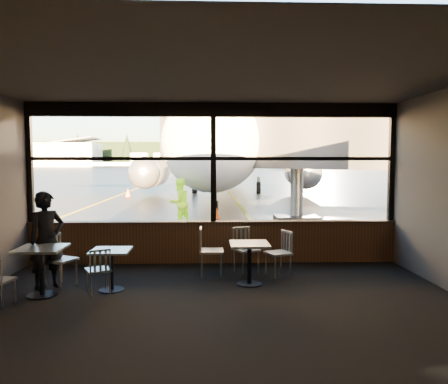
{
  "coord_description": "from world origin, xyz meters",
  "views": [
    {
      "loc": [
        -0.12,
        -9.53,
        2.24
      ],
      "look_at": [
        0.27,
        1.0,
        1.5
      ],
      "focal_mm": 35.0,
      "sensor_mm": 36.0,
      "label": 1
    }
  ],
  "objects": [
    {
      "name": "cone_nose",
      "position": [
        0.21,
        7.46,
        0.22
      ],
      "size": [
        0.31,
        0.31,
        0.43
      ],
      "primitive_type": "cone",
      "color": "#FF5F08",
      "rests_on": "ground_plane"
    },
    {
      "name": "chair_near_n",
      "position": [
        0.65,
        -0.87,
        0.46
      ],
      "size": [
        0.67,
        0.67,
        0.91
      ],
      "primitive_type": null,
      "rotation": [
        0.0,
        0.0,
        3.6
      ],
      "color": "#ACA89B",
      "rests_on": "carpet_floor"
    },
    {
      "name": "airliner",
      "position": [
        1.12,
        20.33,
        5.42
      ],
      "size": [
        32.26,
        37.69,
        10.84
      ],
      "primitive_type": null,
      "rotation": [
        0.0,
        0.0,
        -0.08
      ],
      "color": "white",
      "rests_on": "ground_plane"
    },
    {
      "name": "wall_back",
      "position": [
        0.0,
        -6.0,
        1.75
      ],
      "size": [
        8.0,
        0.04,
        3.5
      ],
      "primitive_type": "cube",
      "color": "#524941",
      "rests_on": "ground"
    },
    {
      "name": "ground_plane",
      "position": [
        0.0,
        120.0,
        0.0
      ],
      "size": [
        520.0,
        520.0,
        0.0
      ],
      "primitive_type": "plane",
      "color": "black",
      "rests_on": "ground"
    },
    {
      "name": "cone_wing",
      "position": [
        -5.24,
        18.46,
        0.25
      ],
      "size": [
        0.37,
        0.37,
        0.51
      ],
      "primitive_type": "cone",
      "color": "#E23B07",
      "rests_on": "ground_plane"
    },
    {
      "name": "chair_near_w",
      "position": [
        -0.05,
        -1.11,
        0.48
      ],
      "size": [
        0.53,
        0.53,
        0.96
      ],
      "primitive_type": null,
      "rotation": [
        0.0,
        0.0,
        -1.58
      ],
      "color": "beige",
      "rests_on": "carpet_floor"
    },
    {
      "name": "ceiling",
      "position": [
        0.0,
        -3.0,
        3.5
      ],
      "size": [
        8.0,
        6.0,
        0.04
      ],
      "primitive_type": "cube",
      "color": "#38332D",
      "rests_on": "ground"
    },
    {
      "name": "fuel_tank_b",
      "position": [
        -20.0,
        182.0,
        3.0
      ],
      "size": [
        8.0,
        8.0,
        6.0
      ],
      "primitive_type": "cylinder",
      "color": "silver",
      "rests_on": "ground_plane"
    },
    {
      "name": "window_sill",
      "position": [
        0.0,
        0.0,
        0.45
      ],
      "size": [
        8.0,
        0.28,
        0.9
      ],
      "primitive_type": "cube",
      "color": "#58311A",
      "rests_on": "ground"
    },
    {
      "name": "fuel_tank_a",
      "position": [
        -30.0,
        182.0,
        3.0
      ],
      "size": [
        8.0,
        8.0,
        6.0
      ],
      "primitive_type": "cylinder",
      "color": "silver",
      "rests_on": "ground_plane"
    },
    {
      "name": "carpet_floor",
      "position": [
        0.0,
        -3.0,
        0.01
      ],
      "size": [
        8.0,
        6.0,
        0.01
      ],
      "primitive_type": "cube",
      "color": "black",
      "rests_on": "ground"
    },
    {
      "name": "mullion_right",
      "position": [
        3.95,
        0.0,
        2.2
      ],
      "size": [
        0.12,
        0.12,
        2.6
      ],
      "primitive_type": "cube",
      "color": "black",
      "rests_on": "ground"
    },
    {
      "name": "mullion_left",
      "position": [
        -3.95,
        0.0,
        2.2
      ],
      "size": [
        0.12,
        0.12,
        2.6
      ],
      "primitive_type": "cube",
      "color": "black",
      "rests_on": "ground"
    },
    {
      "name": "ground_crew",
      "position": [
        -1.1,
        5.34,
        0.83
      ],
      "size": [
        1.02,
        1.01,
        1.67
      ],
      "primitive_type": "imported",
      "rotation": [
        0.0,
        0.0,
        3.89
      ],
      "color": "#BFF219",
      "rests_on": "ground_plane"
    },
    {
      "name": "cafe_table_mid",
      "position": [
        -1.79,
        -2.04,
        0.36
      ],
      "size": [
        0.66,
        0.66,
        0.72
      ],
      "primitive_type": null,
      "color": "#ABA59D",
      "rests_on": "carpet_floor"
    },
    {
      "name": "hangar_right",
      "position": [
        60.0,
        178.0,
        6.0
      ],
      "size": [
        50.0,
        20.0,
        12.0
      ],
      "primitive_type": null,
      "color": "silver",
      "rests_on": "ground_plane"
    },
    {
      "name": "cafe_table_near",
      "position": [
        0.63,
        -1.76,
        0.38
      ],
      "size": [
        0.7,
        0.7,
        0.77
      ],
      "primitive_type": null,
      "color": "#A19D94",
      "rests_on": "carpet_floor"
    },
    {
      "name": "chair_near_e",
      "position": [
        1.25,
        -1.19,
        0.45
      ],
      "size": [
        0.64,
        0.64,
        0.89
      ],
      "primitive_type": null,
      "rotation": [
        0.0,
        0.0,
        1.97
      ],
      "color": "#B8B3A6",
      "rests_on": "carpet_floor"
    },
    {
      "name": "cafe_table_left",
      "position": [
        -2.88,
        -2.31,
        0.41
      ],
      "size": [
        0.75,
        0.75,
        0.82
      ],
      "primitive_type": null,
      "color": "gray",
      "rests_on": "carpet_floor"
    },
    {
      "name": "chair_mid_s",
      "position": [
        -1.98,
        -2.19,
        0.4
      ],
      "size": [
        0.58,
        0.58,
        0.8
      ],
      "primitive_type": null,
      "rotation": [
        0.0,
        0.0,
        0.46
      ],
      "color": "beige",
      "rests_on": "carpet_floor"
    },
    {
      "name": "window_header",
      "position": [
        0.0,
        0.0,
        3.35
      ],
      "size": [
        8.0,
        0.18,
        0.3
      ],
      "primitive_type": "cube",
      "color": "black",
      "rests_on": "ground"
    },
    {
      "name": "passenger",
      "position": [
        -2.95,
        -1.85,
        0.86
      ],
      "size": [
        0.74,
        0.73,
        1.72
      ],
      "primitive_type": "imported",
      "rotation": [
        0.0,
        0.0,
        0.75
      ],
      "color": "black",
      "rests_on": "carpet_floor"
    },
    {
      "name": "hangar_mid",
      "position": [
        0.0,
        185.0,
        5.0
      ],
      "size": [
        38.0,
        15.0,
        10.0
      ],
      "primitive_type": null,
      "color": "silver",
      "rests_on": "ground_plane"
    },
    {
      "name": "window_transom",
      "position": [
        0.0,
        0.0,
        2.3
      ],
      "size": [
        8.0,
        0.1,
        0.08
      ],
      "primitive_type": "cube",
      "color": "black",
      "rests_on": "ground"
    },
    {
      "name": "hangar_left",
      "position": [
        -70.0,
        180.0,
        5.5
      ],
      "size": [
        45.0,
        18.0,
        11.0
      ],
      "primitive_type": null,
      "color": "silver",
      "rests_on": "ground_plane"
    },
    {
      "name": "jet_bridge",
      "position": [
        3.6,
        5.5,
        2.42
      ],
      "size": [
        9.06,
        11.08,
        4.83
      ],
      "primitive_type": null,
      "color": "#2D2C2F",
      "rests_on": "ground_plane"
    },
    {
      "name": "fuel_tank_c",
      "position": [
        -10.0,
        182.0,
        3.0
      ],
      "size": [
        8.0,
        8.0,
        6.0
      ],
      "primitive_type": "cylinder",
      "color": "silver",
      "rests_on": "ground_plane"
    },
    {
      "name": "mullion_centre",
      "position": [
        0.0,
        0.0,
        2.2
      ],
      "size": [
        0.12,
        0.12,
        2.6
      ],
      "primitive_type": "cube",
      "color": "black",
      "rests_on": "ground"
    },
    {
      "name": "chair_mid_w",
      "position": [
        -2.75,
        -1.74,
        0.47
      ],
      "size": [
        0.7,
        0.7,
        0.95
      ],
      "primitive_type": null,
      "rotation": [
        0.0,
        0.0,
        -2.06
      ],
      "color": "beige",
      "rests_on": "carpet_floor"
    },
    {
      "name": "treeline",
      "position": [
        0.0,
        210.0,
        6.0
      ],
      "size": [
        360.0,
        3.0,
        12.0
      ],
      "primitive_type": "cube",
      "color": "black",
      "rests_on": "ground_plane"
    }
  ]
}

